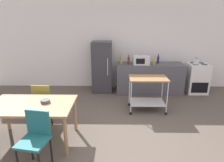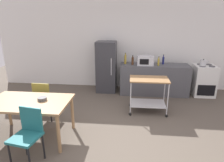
{
  "view_description": "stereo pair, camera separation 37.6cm",
  "coord_description": "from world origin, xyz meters",
  "px_view_note": "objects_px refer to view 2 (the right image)",
  "views": [
    {
      "loc": [
        -0.16,
        -3.09,
        2.17
      ],
      "look_at": [
        -0.23,
        1.2,
        0.8
      ],
      "focal_mm": 31.0,
      "sensor_mm": 36.0,
      "label": 1
    },
    {
      "loc": [
        0.21,
        -3.07,
        2.17
      ],
      "look_at": [
        -0.23,
        1.2,
        0.8
      ],
      "focal_mm": 31.0,
      "sensor_mm": 36.0,
      "label": 2
    }
  ],
  "objects_px": {
    "kitchen_cart": "(149,90)",
    "dining_table": "(28,105)",
    "refrigerator": "(106,67)",
    "bottle_soda": "(163,60)",
    "chair_olive": "(44,98)",
    "bottle_olive_oil": "(159,62)",
    "stove_oven": "(203,80)",
    "kettle": "(203,63)",
    "bottle_hot_sauce": "(125,59)",
    "microwave": "(145,61)",
    "chair_teal": "(28,133)",
    "bottle_sparkling_water": "(133,61)",
    "fruit_bowl": "(42,99)"
  },
  "relations": [
    {
      "from": "kitchen_cart",
      "to": "dining_table",
      "type": "bearing_deg",
      "value": -149.92
    },
    {
      "from": "refrigerator",
      "to": "bottle_soda",
      "type": "xyz_separation_m",
      "value": [
        1.7,
        -0.01,
        0.24
      ]
    },
    {
      "from": "chair_teal",
      "to": "kettle",
      "type": "xyz_separation_m",
      "value": [
        3.57,
        3.16,
        0.48
      ]
    },
    {
      "from": "chair_teal",
      "to": "refrigerator",
      "type": "bearing_deg",
      "value": 86.59
    },
    {
      "from": "chair_olive",
      "to": "bottle_sparkling_water",
      "type": "bearing_deg",
      "value": -133.81
    },
    {
      "from": "refrigerator",
      "to": "stove_oven",
      "type": "bearing_deg",
      "value": -1.6
    },
    {
      "from": "bottle_hot_sauce",
      "to": "chair_olive",
      "type": "bearing_deg",
      "value": -131.67
    },
    {
      "from": "stove_oven",
      "to": "microwave",
      "type": "height_order",
      "value": "microwave"
    },
    {
      "from": "chair_teal",
      "to": "kitchen_cart",
      "type": "xyz_separation_m",
      "value": [
        1.97,
        1.96,
        0.05
      ]
    },
    {
      "from": "stove_oven",
      "to": "fruit_bowl",
      "type": "relative_size",
      "value": 5.48
    },
    {
      "from": "bottle_olive_oil",
      "to": "kettle",
      "type": "height_order",
      "value": "bottle_olive_oil"
    },
    {
      "from": "bottle_soda",
      "to": "fruit_bowl",
      "type": "height_order",
      "value": "bottle_soda"
    },
    {
      "from": "bottle_olive_oil",
      "to": "stove_oven",
      "type": "bearing_deg",
      "value": 4.87
    },
    {
      "from": "dining_table",
      "to": "bottle_sparkling_water",
      "type": "distance_m",
      "value": 3.17
    },
    {
      "from": "kettle",
      "to": "chair_olive",
      "type": "bearing_deg",
      "value": -155.15
    },
    {
      "from": "chair_teal",
      "to": "bottle_soda",
      "type": "xyz_separation_m",
      "value": [
        2.48,
        3.33,
        0.5
      ]
    },
    {
      "from": "bottle_olive_oil",
      "to": "microwave",
      "type": "bearing_deg",
      "value": 176.8
    },
    {
      "from": "bottle_hot_sauce",
      "to": "bottle_soda",
      "type": "bearing_deg",
      "value": 3.12
    },
    {
      "from": "stove_oven",
      "to": "kitchen_cart",
      "type": "xyz_separation_m",
      "value": [
        -1.71,
        -1.3,
        0.12
      ]
    },
    {
      "from": "refrigerator",
      "to": "bottle_soda",
      "type": "distance_m",
      "value": 1.72
    },
    {
      "from": "refrigerator",
      "to": "bottle_soda",
      "type": "relative_size",
      "value": 5.46
    },
    {
      "from": "stove_oven",
      "to": "bottle_sparkling_water",
      "type": "relative_size",
      "value": 3.27
    },
    {
      "from": "microwave",
      "to": "bottle_olive_oil",
      "type": "bearing_deg",
      "value": -3.2
    },
    {
      "from": "kettle",
      "to": "stove_oven",
      "type": "bearing_deg",
      "value": 39.67
    },
    {
      "from": "microwave",
      "to": "bottle_soda",
      "type": "xyz_separation_m",
      "value": [
        0.54,
        0.17,
        -0.01
      ]
    },
    {
      "from": "refrigerator",
      "to": "microwave",
      "type": "bearing_deg",
      "value": -8.61
    },
    {
      "from": "chair_olive",
      "to": "stove_oven",
      "type": "xyz_separation_m",
      "value": [
        4.03,
        1.91,
        -0.07
      ]
    },
    {
      "from": "bottle_sparkling_water",
      "to": "bottle_olive_oil",
      "type": "distance_m",
      "value": 0.74
    },
    {
      "from": "chair_olive",
      "to": "stove_oven",
      "type": "height_order",
      "value": "stove_oven"
    },
    {
      "from": "kitchen_cart",
      "to": "fruit_bowl",
      "type": "bearing_deg",
      "value": -148.34
    },
    {
      "from": "bottle_soda",
      "to": "bottle_sparkling_water",
      "type": "bearing_deg",
      "value": -169.51
    },
    {
      "from": "dining_table",
      "to": "microwave",
      "type": "xyz_separation_m",
      "value": [
        2.26,
        2.53,
        0.36
      ]
    },
    {
      "from": "chair_teal",
      "to": "bottle_hot_sauce",
      "type": "height_order",
      "value": "bottle_hot_sauce"
    },
    {
      "from": "dining_table",
      "to": "bottle_olive_oil",
      "type": "xyz_separation_m",
      "value": [
        2.64,
        2.5,
        0.33
      ]
    },
    {
      "from": "chair_olive",
      "to": "bottle_soda",
      "type": "relative_size",
      "value": 3.14
    },
    {
      "from": "chair_teal",
      "to": "bottle_soda",
      "type": "height_order",
      "value": "bottle_soda"
    },
    {
      "from": "stove_oven",
      "to": "kettle",
      "type": "height_order",
      "value": "kettle"
    },
    {
      "from": "refrigerator",
      "to": "kitchen_cart",
      "type": "relative_size",
      "value": 1.7
    },
    {
      "from": "bottle_hot_sauce",
      "to": "bottle_olive_oil",
      "type": "bearing_deg",
      "value": -7.5
    },
    {
      "from": "bottle_olive_oil",
      "to": "bottle_sparkling_water",
      "type": "bearing_deg",
      "value": 178.44
    },
    {
      "from": "microwave",
      "to": "bottle_soda",
      "type": "height_order",
      "value": "bottle_soda"
    },
    {
      "from": "stove_oven",
      "to": "refrigerator",
      "type": "distance_m",
      "value": 2.92
    },
    {
      "from": "bottle_sparkling_water",
      "to": "dining_table",
      "type": "bearing_deg",
      "value": -126.84
    },
    {
      "from": "chair_olive",
      "to": "bottle_olive_oil",
      "type": "height_order",
      "value": "bottle_olive_oil"
    },
    {
      "from": "fruit_bowl",
      "to": "chair_teal",
      "type": "bearing_deg",
      "value": -84.67
    },
    {
      "from": "chair_teal",
      "to": "fruit_bowl",
      "type": "xyz_separation_m",
      "value": [
        -0.07,
        0.7,
        0.26
      ]
    },
    {
      "from": "stove_oven",
      "to": "chair_teal",
      "type": "bearing_deg",
      "value": -138.51
    },
    {
      "from": "bottle_olive_oil",
      "to": "bottle_soda",
      "type": "xyz_separation_m",
      "value": [
        0.16,
        0.19,
        0.01
      ]
    },
    {
      "from": "chair_olive",
      "to": "chair_teal",
      "type": "xyz_separation_m",
      "value": [
        0.34,
        -1.35,
        0.0
      ]
    },
    {
      "from": "bottle_hot_sauce",
      "to": "bottle_soda",
      "type": "relative_size",
      "value": 1.15
    }
  ]
}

